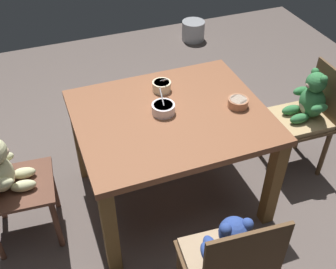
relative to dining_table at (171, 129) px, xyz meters
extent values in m
cube|color=#5B504A|center=(0.00, 0.00, -0.63)|extent=(5.20, 5.20, 0.04)
cube|color=brown|center=(0.00, 0.00, 0.10)|extent=(1.16, 0.96, 0.04)
cube|color=brown|center=(-0.52, -0.43, -0.27)|extent=(0.08, 0.08, 0.69)
cube|color=brown|center=(0.52, -0.43, -0.27)|extent=(0.08, 0.08, 0.69)
cube|color=brown|center=(-0.52, 0.43, -0.27)|extent=(0.08, 0.08, 0.69)
cube|color=brown|center=(0.52, 0.43, -0.27)|extent=(0.08, 0.08, 0.69)
cube|color=brown|center=(0.96, -0.03, -0.19)|extent=(0.39, 0.39, 0.02)
cube|color=brown|center=(1.14, -0.04, 0.02)|extent=(0.03, 0.34, 0.39)
cylinder|color=brown|center=(0.81, 0.13, -0.40)|extent=(0.04, 0.04, 0.41)
cylinder|color=brown|center=(0.80, -0.19, -0.40)|extent=(0.04, 0.04, 0.41)
cylinder|color=brown|center=(1.13, 0.12, -0.40)|extent=(0.04, 0.04, 0.41)
cylinder|color=brown|center=(1.12, -0.20, -0.40)|extent=(0.04, 0.04, 0.41)
cube|color=tan|center=(0.96, -0.03, -0.16)|extent=(0.36, 0.36, 0.04)
ellipsoid|color=#337641|center=(1.03, -0.04, -0.03)|extent=(0.17, 0.20, 0.22)
ellipsoid|color=beige|center=(0.98, -0.04, -0.04)|extent=(0.06, 0.11, 0.13)
sphere|color=#337641|center=(1.02, -0.04, 0.13)|extent=(0.14, 0.14, 0.14)
ellipsoid|color=beige|center=(0.97, -0.03, 0.12)|extent=(0.05, 0.06, 0.04)
sphere|color=#337641|center=(1.03, 0.01, 0.18)|extent=(0.05, 0.05, 0.05)
sphere|color=#337641|center=(1.03, -0.09, 0.18)|extent=(0.05, 0.05, 0.05)
ellipsoid|color=#337641|center=(1.01, 0.07, 0.00)|extent=(0.13, 0.07, 0.06)
ellipsoid|color=#337641|center=(1.00, -0.14, 0.00)|extent=(0.13, 0.07, 0.06)
ellipsoid|color=#337641|center=(0.92, 0.02, -0.11)|extent=(0.15, 0.07, 0.07)
ellipsoid|color=#337641|center=(0.91, -0.09, -0.11)|extent=(0.15, 0.07, 0.07)
cube|color=brown|center=(-0.96, 0.03, -0.19)|extent=(0.45, 0.43, 0.02)
cylinder|color=brown|center=(-0.80, -0.15, -0.40)|extent=(0.04, 0.04, 0.41)
cylinder|color=brown|center=(-0.77, 0.18, -0.40)|extent=(0.04, 0.04, 0.41)
ellipsoid|color=beige|center=(-0.98, 0.03, -0.08)|extent=(0.07, 0.11, 0.13)
ellipsoid|color=beige|center=(-0.97, 0.03, 0.09)|extent=(0.06, 0.07, 0.05)
ellipsoid|color=beige|center=(-1.02, -0.08, -0.04)|extent=(0.13, 0.07, 0.06)
ellipsoid|color=beige|center=(-1.00, 0.14, -0.04)|extent=(0.13, 0.07, 0.06)
ellipsoid|color=beige|center=(-0.93, -0.03, -0.14)|extent=(0.15, 0.08, 0.07)
ellipsoid|color=beige|center=(-0.92, 0.08, -0.14)|extent=(0.15, 0.08, 0.07)
cube|color=brown|center=(-0.05, -0.87, -0.19)|extent=(0.44, 0.41, 0.02)
cube|color=brown|center=(-0.06, -1.04, 0.06)|extent=(0.38, 0.05, 0.47)
cylinder|color=brown|center=(0.14, -0.72, -0.40)|extent=(0.04, 0.04, 0.41)
cylinder|color=brown|center=(-0.21, -0.70, -0.40)|extent=(0.04, 0.04, 0.41)
cube|color=tan|center=(-0.05, -0.87, -0.16)|extent=(0.40, 0.37, 0.04)
ellipsoid|color=#2A428C|center=(-0.06, -0.93, -0.03)|extent=(0.21, 0.18, 0.22)
ellipsoid|color=beige|center=(-0.05, -0.88, -0.04)|extent=(0.11, 0.07, 0.13)
sphere|color=#2A428C|center=(-0.05, -0.92, 0.13)|extent=(0.14, 0.14, 0.14)
ellipsoid|color=beige|center=(-0.05, -0.87, 0.12)|extent=(0.06, 0.05, 0.04)
sphere|color=#2A428C|center=(-0.01, -0.94, 0.19)|extent=(0.05, 0.05, 0.05)
sphere|color=#2A428C|center=(-0.10, -0.93, 0.19)|extent=(0.05, 0.05, 0.05)
ellipsoid|color=#2A428C|center=(0.05, -0.92, 0.00)|extent=(0.07, 0.13, 0.06)
ellipsoid|color=#2A428C|center=(-0.16, -0.90, 0.00)|extent=(0.07, 0.13, 0.06)
ellipsoid|color=#2A428C|center=(0.01, -0.82, -0.11)|extent=(0.08, 0.15, 0.07)
ellipsoid|color=#2A428C|center=(-0.10, -0.81, -0.11)|extent=(0.08, 0.15, 0.07)
cylinder|color=silver|center=(-0.04, 0.02, 0.15)|extent=(0.14, 0.14, 0.06)
cylinder|color=silver|center=(-0.04, 0.02, 0.12)|extent=(0.08, 0.08, 0.01)
cylinder|color=#D3B58F|center=(-0.04, 0.02, 0.17)|extent=(0.12, 0.12, 0.01)
cylinder|color=#BCBCC1|center=(-0.04, 0.06, 0.21)|extent=(0.02, 0.10, 0.07)
ellipsoid|color=#BCBCC1|center=(-0.04, 0.01, 0.17)|extent=(0.02, 0.03, 0.01)
cylinder|color=#B17553|center=(0.41, -0.07, 0.14)|extent=(0.13, 0.13, 0.05)
cylinder|color=#B17553|center=(0.41, -0.07, 0.12)|extent=(0.07, 0.07, 0.01)
cylinder|color=#C9AF96|center=(0.41, -0.07, 0.17)|extent=(0.10, 0.10, 0.01)
cylinder|color=beige|center=(0.03, 0.26, 0.15)|extent=(0.12, 0.12, 0.06)
cylinder|color=beige|center=(0.03, 0.26, 0.12)|extent=(0.07, 0.07, 0.01)
cylinder|color=beige|center=(0.03, 0.26, 0.17)|extent=(0.10, 0.10, 0.01)
cylinder|color=#BCBCC1|center=(0.04, 0.23, 0.21)|extent=(0.02, 0.08, 0.06)
ellipsoid|color=#BCBCC1|center=(0.03, 0.27, 0.17)|extent=(0.03, 0.04, 0.01)
cylinder|color=#93969B|center=(1.10, 2.15, -0.50)|extent=(0.26, 0.26, 0.22)
camera|label=1|loc=(-0.71, -1.85, 1.62)|focal=43.85mm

